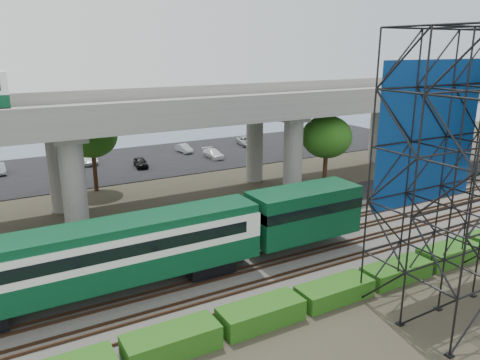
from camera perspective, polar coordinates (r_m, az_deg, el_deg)
ground at (r=30.89m, az=4.67°, el=-11.24°), size 140.00×140.00×0.00m
ballast_bed at (r=32.34m, az=2.67°, el=-9.70°), size 90.00×12.00×0.20m
service_road at (r=39.23m, az=-3.97°, el=-5.09°), size 90.00×5.00×0.08m
parking_lot at (r=60.40m, az=-13.68°, el=2.02°), size 90.00×18.00×0.08m
harbor_water at (r=81.39m, az=-18.05°, el=5.19°), size 140.00×40.00×0.03m
rail_tracks at (r=32.27m, az=2.67°, el=-9.41°), size 90.00×9.52×0.16m
commuter_train at (r=27.98m, az=-12.29°, el=-8.05°), size 29.30×3.06×4.30m
overpass at (r=41.57m, az=-9.28°, el=7.61°), size 80.00×12.00×12.40m
scaffold_tower at (r=27.62m, az=26.56°, el=0.38°), size 9.36×6.36×15.00m
hedge_strip at (r=28.20m, az=11.47°, el=-13.06°), size 34.60×1.80×1.20m
trees at (r=41.20m, az=-13.44°, el=3.57°), size 40.94×16.94×7.69m
parked_cars at (r=60.45m, az=-12.37°, el=2.73°), size 37.46×9.33×1.21m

